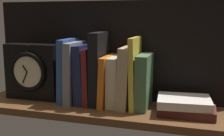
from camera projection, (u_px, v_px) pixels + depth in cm
name	position (u px, v px, depth cm)	size (l,w,h in cm)	color
ground_plane	(102.00, 109.00, 101.13)	(93.46, 23.75, 2.50)	brown
back_panel	(111.00, 50.00, 108.25)	(93.46, 1.20, 37.15)	black
book_blue_modern	(68.00, 70.00, 105.57)	(2.58, 13.66, 23.28)	#2D4C8E
book_gray_chess	(75.00, 72.00, 104.82)	(2.72, 15.48, 22.23)	gray
book_navy_bierce	(84.00, 74.00, 103.95)	(3.38, 13.34, 21.31)	#192147
book_maroon_dawkins	(91.00, 76.00, 103.21)	(1.94, 14.12, 20.15)	maroon
book_black_skeptic	(99.00, 69.00, 101.83)	(3.58, 13.58, 25.88)	black
book_orange_pandolfini	(107.00, 80.00, 101.68)	(2.01, 15.66, 17.69)	orange
book_cream_twain	(116.00, 81.00, 100.79)	(3.79, 13.30, 17.45)	beige
book_tan_shortstories	(127.00, 77.00, 99.32)	(3.65, 15.42, 21.09)	tan
book_yellow_seinlanguage	(135.00, 73.00, 98.18)	(1.69, 14.63, 24.40)	gold
book_green_romantic	(144.00, 81.00, 97.80)	(3.95, 14.03, 18.64)	#476B44
framed_clock	(32.00, 72.00, 108.43)	(21.06, 7.43, 21.06)	black
book_stack_side	(185.00, 106.00, 91.86)	(18.98, 14.83, 5.40)	#471E19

